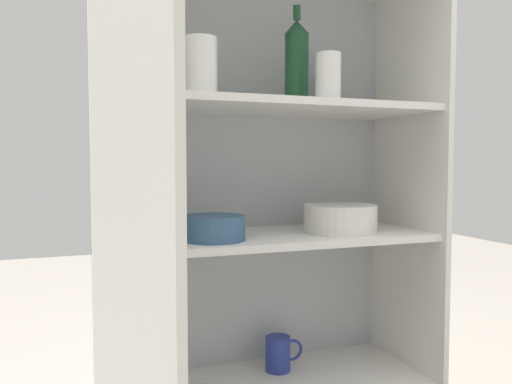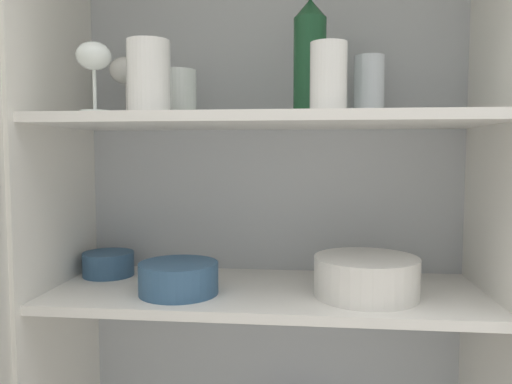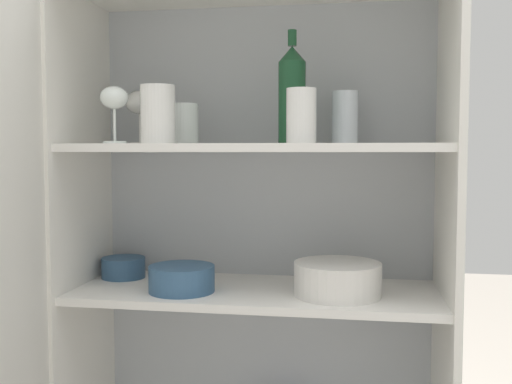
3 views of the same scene
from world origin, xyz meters
name	(u,v)px [view 1 (image 1 of 3)]	position (x,y,z in m)	size (l,w,h in m)	color
cupboard_back_panel	(248,219)	(0.00, 0.36, 0.73)	(0.95, 0.02, 1.45)	#B2B7BC
cupboard_side_left	(97,234)	(-0.47, 0.17, 0.73)	(0.02, 0.38, 1.45)	white
cupboard_side_right	(407,220)	(0.47, 0.17, 0.73)	(0.02, 0.38, 1.45)	white
shelf_board_middle	(269,237)	(0.00, 0.17, 0.69)	(0.91, 0.35, 0.02)	white
shelf_board_upper	(269,107)	(0.00, 0.17, 1.06)	(0.91, 0.35, 0.02)	white
cupboard_door	(129,266)	(-0.43, -0.25, 0.73)	(0.11, 0.47, 1.45)	silver
tumbler_glass_0	(195,83)	(-0.20, 0.21, 1.13)	(0.08, 0.08, 0.11)	white
tumbler_glass_1	(328,77)	(0.12, 0.06, 1.14)	(0.07, 0.07, 0.12)	white
tumbler_glass_2	(326,87)	(0.22, 0.25, 1.14)	(0.07, 0.07, 0.14)	white
tumbler_glass_3	(200,66)	(-0.22, 0.07, 1.14)	(0.08, 0.08, 0.14)	white
wine_glass_0	(157,49)	(-0.33, 0.06, 1.17)	(0.07, 0.07, 0.14)	white
wine_glass_1	(143,62)	(-0.34, 0.26, 1.18)	(0.08, 0.08, 0.15)	white
wine_bottle	(297,62)	(0.09, 0.19, 1.20)	(0.07, 0.07, 0.28)	#194728
plate_stack_white	(340,218)	(0.21, 0.14, 0.75)	(0.21, 0.21, 0.08)	silver
mixing_bowl_large	(214,227)	(-0.18, 0.11, 0.74)	(0.16, 0.16, 0.07)	#33567A
serving_bowl_small	(128,226)	(-0.38, 0.25, 0.74)	(0.12, 0.12, 0.06)	#33567A
coffee_mug_primary	(279,353)	(0.06, 0.25, 0.32)	(0.12, 0.08, 0.10)	#283893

